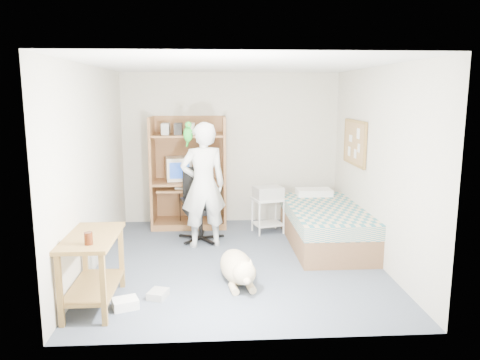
{
  "coord_description": "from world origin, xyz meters",
  "views": [
    {
      "loc": [
        -0.33,
        -5.82,
        2.16
      ],
      "look_at": [
        0.04,
        0.16,
        1.05
      ],
      "focal_mm": 35.0,
      "sensor_mm": 36.0,
      "label": 1
    }
  ],
  "objects_px": {
    "bed": "(325,225)",
    "computer_hutch": "(189,177)",
    "office_chair": "(200,215)",
    "printer_cart": "(268,210)",
    "side_desk": "(93,260)",
    "dog": "(238,267)",
    "person": "(203,185)"
  },
  "relations": [
    {
      "from": "bed",
      "to": "dog",
      "type": "bearing_deg",
      "value": -135.38
    },
    {
      "from": "person",
      "to": "printer_cart",
      "type": "distance_m",
      "value": 1.28
    },
    {
      "from": "office_chair",
      "to": "dog",
      "type": "distance_m",
      "value": 1.75
    },
    {
      "from": "dog",
      "to": "printer_cart",
      "type": "xyz_separation_m",
      "value": [
        0.59,
        1.97,
        0.18
      ]
    },
    {
      "from": "side_desk",
      "to": "dog",
      "type": "bearing_deg",
      "value": 18.05
    },
    {
      "from": "bed",
      "to": "office_chair",
      "type": "bearing_deg",
      "value": 169.0
    },
    {
      "from": "person",
      "to": "printer_cart",
      "type": "xyz_separation_m",
      "value": [
        1.0,
        0.6,
        -0.52
      ]
    },
    {
      "from": "computer_hutch",
      "to": "person",
      "type": "xyz_separation_m",
      "value": [
        0.25,
        -1.08,
        0.07
      ]
    },
    {
      "from": "printer_cart",
      "to": "bed",
      "type": "bearing_deg",
      "value": -56.73
    },
    {
      "from": "bed",
      "to": "office_chair",
      "type": "relative_size",
      "value": 1.89
    },
    {
      "from": "bed",
      "to": "side_desk",
      "type": "distance_m",
      "value": 3.39
    },
    {
      "from": "person",
      "to": "dog",
      "type": "relative_size",
      "value": 1.57
    },
    {
      "from": "side_desk",
      "to": "person",
      "type": "height_order",
      "value": "person"
    },
    {
      "from": "computer_hutch",
      "to": "office_chair",
      "type": "relative_size",
      "value": 1.68
    },
    {
      "from": "computer_hutch",
      "to": "dog",
      "type": "height_order",
      "value": "computer_hutch"
    },
    {
      "from": "computer_hutch",
      "to": "office_chair",
      "type": "xyz_separation_m",
      "value": [
        0.19,
        -0.77,
        -0.44
      ]
    },
    {
      "from": "computer_hutch",
      "to": "printer_cart",
      "type": "relative_size",
      "value": 3.25
    },
    {
      "from": "person",
      "to": "dog",
      "type": "distance_m",
      "value": 1.59
    },
    {
      "from": "office_chair",
      "to": "person",
      "type": "height_order",
      "value": "person"
    },
    {
      "from": "dog",
      "to": "printer_cart",
      "type": "relative_size",
      "value": 2.04
    },
    {
      "from": "computer_hutch",
      "to": "side_desk",
      "type": "bearing_deg",
      "value": -106.14
    },
    {
      "from": "computer_hutch",
      "to": "dog",
      "type": "relative_size",
      "value": 1.6
    },
    {
      "from": "side_desk",
      "to": "printer_cart",
      "type": "bearing_deg",
      "value": 49.61
    },
    {
      "from": "bed",
      "to": "printer_cart",
      "type": "distance_m",
      "value": 1.0
    },
    {
      "from": "side_desk",
      "to": "printer_cart",
      "type": "xyz_separation_m",
      "value": [
        2.1,
        2.47,
        -0.13
      ]
    },
    {
      "from": "side_desk",
      "to": "office_chair",
      "type": "relative_size",
      "value": 0.94
    },
    {
      "from": "bed",
      "to": "computer_hutch",
      "type": "bearing_deg",
      "value": 150.71
    },
    {
      "from": "computer_hutch",
      "to": "person",
      "type": "relative_size",
      "value": 1.01
    },
    {
      "from": "person",
      "to": "computer_hutch",
      "type": "bearing_deg",
      "value": -90.74
    },
    {
      "from": "computer_hutch",
      "to": "printer_cart",
      "type": "bearing_deg",
      "value": -20.68
    },
    {
      "from": "side_desk",
      "to": "person",
      "type": "bearing_deg",
      "value": 59.38
    },
    {
      "from": "office_chair",
      "to": "dog",
      "type": "xyz_separation_m",
      "value": [
        0.47,
        -1.68,
        -0.2
      ]
    }
  ]
}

